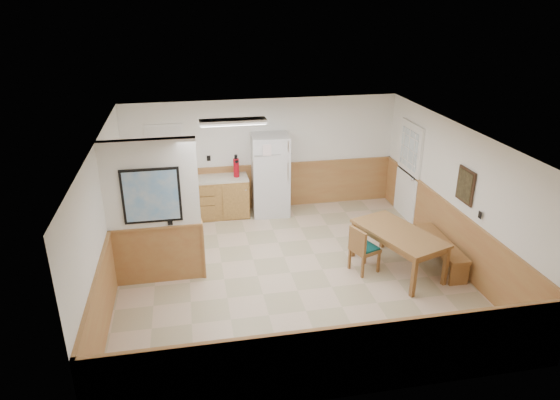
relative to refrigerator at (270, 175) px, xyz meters
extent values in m
plane|color=#CCAF92|center=(-0.10, -2.63, -0.90)|extent=(6.00, 6.00, 0.00)
cube|color=white|center=(-0.10, -2.63, 1.60)|extent=(6.00, 6.00, 0.02)
cube|color=white|center=(-0.10, 0.37, 0.35)|extent=(6.00, 0.02, 2.50)
cube|color=white|center=(2.90, -2.63, 0.35)|extent=(0.02, 6.00, 2.50)
cube|color=white|center=(-3.10, -2.63, 0.35)|extent=(0.02, 6.00, 2.50)
cube|color=#AA7F44|center=(-0.10, 0.35, -0.40)|extent=(6.00, 0.04, 1.00)
cube|color=#AA7F44|center=(2.88, -2.63, -0.40)|extent=(0.04, 6.00, 1.00)
cube|color=#AA7F44|center=(-3.08, -2.63, -0.40)|extent=(0.04, 6.00, 1.00)
cube|color=white|center=(-2.35, -2.43, 0.85)|extent=(1.50, 0.15, 1.50)
cube|color=#AA7F44|center=(-2.35, -2.43, -0.40)|extent=(1.50, 0.17, 1.00)
cube|color=black|center=(-2.35, -2.52, 0.70)|extent=(0.92, 0.03, 0.92)
cube|color=silver|center=(-2.35, -2.54, 0.70)|extent=(0.84, 0.01, 0.84)
cube|color=#B3873F|center=(-1.20, 0.05, -0.47)|extent=(1.40, 0.60, 0.86)
cube|color=#B3873F|center=(-2.67, 0.05, -0.47)|extent=(0.06, 0.60, 0.86)
cube|color=#B3873F|center=(-1.93, 0.05, -0.47)|extent=(0.06, 0.60, 0.86)
cube|color=beige|center=(-1.60, 0.05, -0.02)|extent=(2.20, 0.60, 0.04)
cube|color=beige|center=(-1.60, 0.35, 0.05)|extent=(2.20, 0.02, 0.10)
cube|color=white|center=(2.87, -0.73, 0.13)|extent=(0.05, 1.02, 2.15)
cube|color=white|center=(2.86, -0.73, 0.13)|extent=(0.04, 0.90, 2.05)
cube|color=silver|center=(2.83, -0.73, 0.65)|extent=(0.02, 0.76, 0.80)
cube|color=white|center=(-2.20, 0.35, 0.65)|extent=(0.80, 0.03, 1.00)
cube|color=white|center=(-2.20, 0.34, 0.65)|extent=(0.70, 0.01, 0.90)
cube|color=#342214|center=(2.87, -2.93, 0.65)|extent=(0.03, 0.50, 0.60)
cube|color=black|center=(2.85, -2.93, 0.65)|extent=(0.01, 0.42, 0.52)
cube|color=white|center=(-0.90, -1.33, 1.55)|extent=(1.20, 0.30, 0.08)
cube|color=white|center=(-0.90, -1.33, 1.51)|extent=(1.15, 0.25, 0.01)
cube|color=silver|center=(0.00, 0.00, 0.00)|extent=(0.83, 0.74, 1.80)
cube|color=silver|center=(0.32, -0.36, 0.74)|extent=(0.03, 0.02, 0.23)
cube|color=silver|center=(0.32, -0.36, 0.18)|extent=(0.03, 0.02, 0.42)
cube|color=olive|center=(1.77, -2.87, -0.17)|extent=(1.35, 1.87, 0.05)
cube|color=olive|center=(1.77, -2.87, -0.25)|extent=(1.23, 1.74, 0.10)
cube|color=olive|center=(1.69, -3.73, -0.55)|extent=(0.09, 0.09, 0.70)
cube|color=olive|center=(1.17, -2.25, -0.55)|extent=(0.09, 0.09, 0.70)
cube|color=olive|center=(2.37, -3.49, -0.55)|extent=(0.09, 0.09, 0.70)
cube|color=olive|center=(1.85, -2.01, -0.55)|extent=(0.09, 0.09, 0.70)
cube|color=olive|center=(2.63, -2.80, -0.47)|extent=(0.39, 1.59, 0.05)
cube|color=olive|center=(2.63, -3.54, -0.70)|extent=(0.33, 0.07, 0.40)
cube|color=olive|center=(2.63, -2.06, -0.70)|extent=(0.33, 0.07, 0.40)
cube|color=olive|center=(1.20, -2.79, -0.48)|extent=(0.54, 0.54, 0.06)
cube|color=#11554F|center=(1.20, -2.79, -0.43)|extent=(0.49, 0.49, 0.03)
cube|color=olive|center=(1.03, -2.86, -0.25)|extent=(0.19, 0.41, 0.40)
cube|color=#11554F|center=(0.86, -2.92, -0.25)|extent=(0.14, 0.34, 0.34)
cube|color=olive|center=(1.09, -3.02, -0.70)|extent=(0.05, 0.05, 0.39)
cube|color=olive|center=(0.96, -2.69, -0.70)|extent=(0.05, 0.05, 0.39)
cube|color=olive|center=(1.43, -2.90, -0.70)|extent=(0.05, 0.05, 0.39)
cube|color=olive|center=(1.30, -2.56, -0.70)|extent=(0.05, 0.05, 0.39)
cylinder|color=#AB0917|center=(-0.74, 0.03, 0.20)|extent=(0.14, 0.14, 0.40)
cylinder|color=black|center=(-0.74, 0.03, 0.45)|extent=(0.07, 0.07, 0.09)
cylinder|color=#18862E|center=(-2.27, 0.00, 0.11)|extent=(0.08, 0.08, 0.22)
camera|label=1|loc=(-1.72, -10.11, 3.69)|focal=32.00mm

